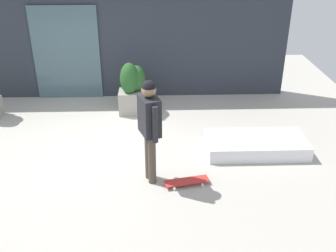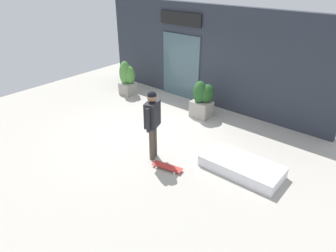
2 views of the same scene
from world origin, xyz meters
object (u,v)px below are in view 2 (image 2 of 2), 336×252
at_px(skateboarder, 152,118).
at_px(planter_box_left, 203,98).
at_px(skateboard, 167,167).
at_px(planter_box_right, 127,78).

xyz_separation_m(skateboarder, planter_box_left, (-0.40, 2.75, -0.48)).
bearing_deg(skateboarder, planter_box_left, 78.76).
height_order(skateboard, planter_box_left, planter_box_left).
xyz_separation_m(planter_box_left, planter_box_right, (-3.22, -0.19, -0.01)).
height_order(skateboarder, planter_box_right, skateboarder).
relative_size(skateboarder, planter_box_left, 1.49).
bearing_deg(planter_box_right, skateboard, -32.82).
relative_size(skateboard, planter_box_right, 0.61).
relative_size(planter_box_left, planter_box_right, 0.95).
relative_size(skateboard, planter_box_left, 0.65).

